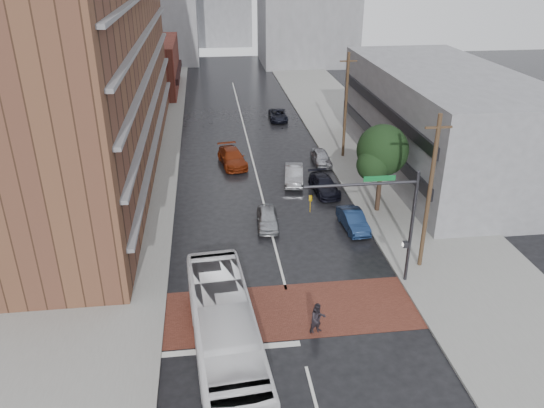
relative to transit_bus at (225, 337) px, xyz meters
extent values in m
plane|color=black|center=(3.80, 3.35, -1.68)|extent=(160.00, 160.00, 0.00)
cube|color=brown|center=(3.80, 3.85, -1.67)|extent=(14.00, 5.00, 0.02)
cube|color=gray|center=(-7.70, 28.35, -1.60)|extent=(9.00, 90.00, 0.15)
cube|color=gray|center=(15.30, 28.35, -1.60)|extent=(9.00, 90.00, 0.15)
cube|color=brown|center=(-10.20, 27.35, 12.32)|extent=(10.00, 44.00, 28.00)
cube|color=maroon|center=(-8.20, 57.35, 1.82)|extent=(8.00, 16.00, 7.00)
cube|color=gray|center=(20.30, 23.35, 2.82)|extent=(11.00, 26.00, 9.00)
cylinder|color=#332319|center=(12.30, 15.35, 0.32)|extent=(0.36, 0.36, 4.00)
sphere|color=black|center=(12.30, 15.35, 3.32)|extent=(3.80, 3.80, 3.80)
sphere|color=black|center=(11.40, 14.55, 2.52)|extent=(2.40, 2.40, 2.40)
sphere|color=black|center=(13.10, 16.15, 2.72)|extent=(2.60, 2.60, 2.60)
cylinder|color=#2D2D33|center=(11.10, 5.85, 1.92)|extent=(0.20, 0.20, 7.20)
cylinder|color=#2D2D33|center=(7.90, 5.85, 4.92)|extent=(6.40, 0.16, 0.16)
imported|color=gold|center=(5.10, 5.85, 3.92)|extent=(0.20, 0.16, 1.00)
cube|color=#0C5926|center=(8.90, 5.85, 5.22)|extent=(1.80, 0.05, 0.30)
cube|color=#2D2D33|center=(10.85, 5.85, 0.92)|extent=(0.30, 0.30, 0.35)
cylinder|color=#473321|center=(12.60, 7.35, 3.32)|extent=(0.26, 0.26, 10.00)
cube|color=#473321|center=(12.60, 7.35, 7.52)|extent=(1.60, 0.12, 0.12)
cylinder|color=#473321|center=(12.60, 27.35, 3.32)|extent=(0.26, 0.26, 10.00)
cube|color=#473321|center=(12.60, 27.35, 7.52)|extent=(1.60, 0.12, 0.12)
imported|color=white|center=(0.00, 0.00, 0.00)|extent=(3.76, 12.22, 3.35)
imported|color=black|center=(4.77, 1.85, -0.89)|extent=(0.62, 0.46, 1.57)
imported|color=black|center=(4.86, 1.85, -0.80)|extent=(0.94, 0.78, 1.76)
imported|color=#9EA1A6|center=(3.65, 13.99, -1.02)|extent=(1.81, 3.94, 1.31)
imported|color=#9EA0A6|center=(6.85, 21.72, -0.95)|extent=(2.20, 4.58, 1.45)
imported|color=maroon|center=(1.80, 26.53, -0.92)|extent=(2.91, 5.45, 1.50)
imported|color=black|center=(8.03, 40.49, -1.06)|extent=(2.18, 4.47, 1.22)
imported|color=#152749|center=(9.73, 12.86, -1.01)|extent=(1.68, 4.11, 1.33)
imported|color=black|center=(9.00, 19.35, -1.02)|extent=(2.23, 4.66, 1.31)
imported|color=#9B9CA2|center=(10.10, 25.69, -1.02)|extent=(1.58, 3.88, 1.32)
camera|label=1|loc=(-0.28, -19.99, 16.50)|focal=35.00mm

